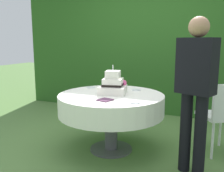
% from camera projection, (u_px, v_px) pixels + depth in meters
% --- Properties ---
extents(ground_plane, '(20.00, 20.00, 0.00)m').
position_uv_depth(ground_plane, '(111.00, 149.00, 3.24)').
color(ground_plane, '#547A3D').
extents(foliage_hedge, '(5.34, 0.47, 2.44)m').
position_uv_depth(foliage_hedge, '(153.00, 49.00, 4.87)').
color(foliage_hedge, '#28561E').
rests_on(foliage_hedge, ground_plane).
extents(cake_table, '(1.30, 1.30, 0.72)m').
position_uv_depth(cake_table, '(111.00, 104.00, 3.13)').
color(cake_table, '#4C4C51').
rests_on(cake_table, ground_plane).
extents(wedding_cake, '(0.38, 0.38, 0.36)m').
position_uv_depth(wedding_cake, '(113.00, 85.00, 3.13)').
color(wedding_cake, white).
rests_on(wedding_cake, cake_table).
extents(serving_plate_near, '(0.12, 0.12, 0.01)m').
position_uv_depth(serving_plate_near, '(136.00, 90.00, 3.35)').
color(serving_plate_near, white).
rests_on(serving_plate_near, cake_table).
extents(serving_plate_far, '(0.11, 0.11, 0.01)m').
position_uv_depth(serving_plate_far, '(135.00, 103.00, 2.67)').
color(serving_plate_far, white).
rests_on(serving_plate_far, cake_table).
extents(serving_plate_left, '(0.12, 0.12, 0.01)m').
position_uv_depth(serving_plate_left, '(91.00, 87.00, 3.53)').
color(serving_plate_left, white).
rests_on(serving_plate_left, cake_table).
extents(napkin_stack, '(0.18, 0.18, 0.01)m').
position_uv_depth(napkin_stack, '(105.00, 100.00, 2.79)').
color(napkin_stack, '#603856').
rests_on(napkin_stack, cake_table).
extents(garden_chair, '(0.56, 0.56, 0.89)m').
position_uv_depth(garden_chair, '(222.00, 112.00, 2.99)').
color(garden_chair, white).
rests_on(garden_chair, ground_plane).
extents(standing_person, '(0.41, 0.32, 1.60)m').
position_uv_depth(standing_person, '(195.00, 86.00, 2.51)').
color(standing_person, black).
rests_on(standing_person, ground_plane).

